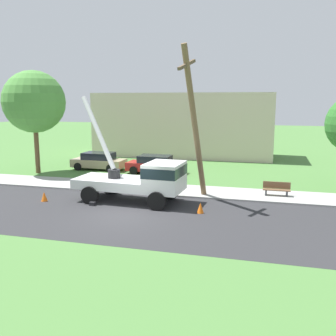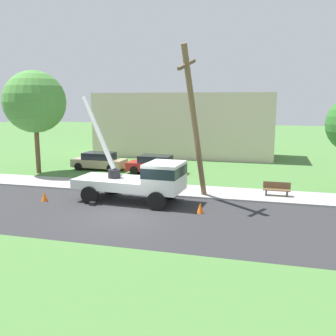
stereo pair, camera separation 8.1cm
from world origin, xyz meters
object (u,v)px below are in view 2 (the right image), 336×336
object	(u,v)px
traffic_cone_ahead	(200,208)
parked_sedan_red	(155,164)
utility_truck	(143,178)
traffic_cone_behind	(44,196)
park_bench	(277,189)
leaning_utility_pole	(195,124)
roadside_tree_far	(35,102)
parked_sedan_tan	(99,161)

from	to	relation	value
traffic_cone_ahead	parked_sedan_red	world-z (taller)	parked_sedan_red
utility_truck	traffic_cone_behind	xyz separation A→B (m)	(-5.56, -1.24, -1.13)
park_bench	traffic_cone_behind	bearing A→B (deg)	-160.98
traffic_cone_behind	traffic_cone_ahead	bearing A→B (deg)	0.16
traffic_cone_behind	leaning_utility_pole	bearing A→B (deg)	15.55
traffic_cone_ahead	roadside_tree_far	bearing A→B (deg)	152.85
parked_sedan_tan	parked_sedan_red	bearing A→B (deg)	-4.62
leaning_utility_pole	parked_sedan_red	distance (m)	9.41
utility_truck	parked_sedan_tan	xyz separation A→B (m)	(-6.85, 8.81, -0.70)
leaning_utility_pole	parked_sedan_tan	world-z (taller)	leaning_utility_pole
parked_sedan_tan	roadside_tree_far	xyz separation A→B (m)	(-3.99, -2.67, 4.85)
traffic_cone_ahead	roadside_tree_far	world-z (taller)	roadside_tree_far
parked_sedan_red	roadside_tree_far	size ratio (longest dim) A/B	0.56
park_bench	traffic_cone_ahead	bearing A→B (deg)	-130.88
parked_sedan_tan	roadside_tree_far	world-z (taller)	roadside_tree_far
traffic_cone_behind	parked_sedan_red	size ratio (longest dim) A/B	0.13
park_bench	roadside_tree_far	distance (m)	19.11
parked_sedan_red	leaning_utility_pole	bearing A→B (deg)	-58.25
traffic_cone_behind	roadside_tree_far	bearing A→B (deg)	125.61
utility_truck	parked_sedan_tan	world-z (taller)	utility_truck
roadside_tree_far	park_bench	bearing A→B (deg)	-9.20
traffic_cone_behind	park_bench	world-z (taller)	park_bench
parked_sedan_tan	roadside_tree_far	size ratio (longest dim) A/B	0.56
traffic_cone_ahead	traffic_cone_behind	size ratio (longest dim) A/B	1.00
utility_truck	roadside_tree_far	distance (m)	13.14
parked_sedan_tan	park_bench	size ratio (longest dim) A/B	2.78
parked_sedan_red	parked_sedan_tan	bearing A→B (deg)	175.38
utility_truck	traffic_cone_behind	distance (m)	5.81
utility_truck	park_bench	distance (m)	8.05
leaning_utility_pole	roadside_tree_far	bearing A→B (deg)	159.44
parked_sedan_tan	parked_sedan_red	xyz separation A→B (m)	(5.01, -0.40, 0.00)
leaning_utility_pole	traffic_cone_behind	world-z (taller)	leaning_utility_pole
parked_sedan_tan	park_bench	xyz separation A→B (m)	(14.18, -5.61, -0.25)
leaning_utility_pole	traffic_cone_behind	distance (m)	9.54
utility_truck	parked_sedan_tan	size ratio (longest dim) A/B	1.52
traffic_cone_behind	parked_sedan_red	xyz separation A→B (m)	(3.72, 9.65, 0.43)
parked_sedan_tan	roadside_tree_far	bearing A→B (deg)	-146.25
roadside_tree_far	utility_truck	bearing A→B (deg)	-29.53
utility_truck	parked_sedan_red	size ratio (longest dim) A/B	1.51
traffic_cone_ahead	park_bench	distance (m)	5.84
parked_sedan_red	roadside_tree_far	bearing A→B (deg)	-165.89
roadside_tree_far	leaning_utility_pole	bearing A→B (deg)	-20.56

